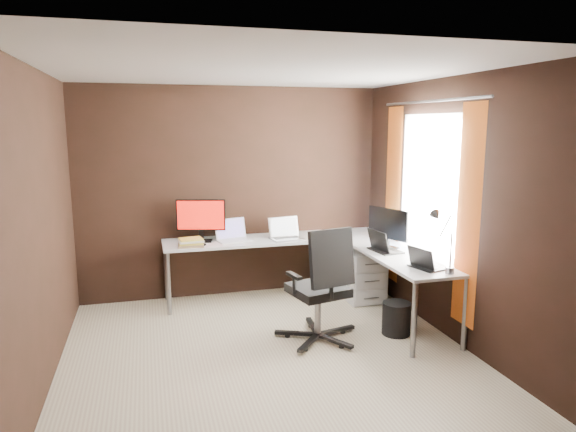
% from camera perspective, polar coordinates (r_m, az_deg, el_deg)
% --- Properties ---
extents(room, '(3.60, 3.60, 2.50)m').
position_cam_1_polar(room, '(4.59, 1.56, 0.37)').
color(room, beige).
rests_on(room, ground).
extents(desk, '(2.65, 2.25, 0.73)m').
position_cam_1_polar(desk, '(5.77, 3.47, -3.68)').
color(desk, white).
rests_on(desk, ground).
extents(drawer_pedestal, '(0.42, 0.50, 0.60)m').
position_cam_1_polar(drawer_pedestal, '(6.18, 8.28, -6.47)').
color(drawer_pedestal, white).
rests_on(drawer_pedestal, ground).
extents(monitor_left, '(0.55, 0.21, 0.48)m').
position_cam_1_polar(monitor_left, '(5.94, -9.66, -0.21)').
color(monitor_left, black).
rests_on(monitor_left, desk).
extents(monitor_right, '(0.23, 0.50, 0.44)m').
position_cam_1_polar(monitor_right, '(5.64, 11.06, -1.04)').
color(monitor_right, black).
rests_on(monitor_right, desk).
extents(laptop_white, '(0.42, 0.34, 0.25)m').
position_cam_1_polar(laptop_white, '(5.97, -6.18, -2.21)').
color(laptop_white, white).
rests_on(laptop_white, desk).
extents(laptop_silver, '(0.40, 0.31, 0.25)m').
position_cam_1_polar(laptop_silver, '(6.03, -0.26, -2.03)').
color(laptop_silver, silver).
rests_on(laptop_silver, desk).
extents(laptop_black_big, '(0.30, 0.38, 0.24)m').
position_cam_1_polar(laptop_black_big, '(5.52, 10.50, -3.38)').
color(laptop_black_big, black).
rests_on(laptop_black_big, desk).
extents(laptop_black_small, '(0.29, 0.35, 0.21)m').
position_cam_1_polar(laptop_black_small, '(4.96, 14.92, -5.14)').
color(laptop_black_small, black).
rests_on(laptop_black_small, desk).
extents(book_stack, '(0.30, 0.25, 0.09)m').
position_cam_1_polar(book_stack, '(5.76, -10.73, -2.91)').
color(book_stack, '#91734E').
rests_on(book_stack, desk).
extents(mouse_left, '(0.09, 0.06, 0.03)m').
position_cam_1_polar(mouse_left, '(5.75, -9.46, -3.16)').
color(mouse_left, black).
rests_on(mouse_left, desk).
extents(mouse_corner, '(0.11, 0.09, 0.04)m').
position_cam_1_polar(mouse_corner, '(6.10, 3.02, -2.24)').
color(mouse_corner, black).
rests_on(mouse_corner, desk).
extents(desk_lamp, '(0.19, 0.22, 0.58)m').
position_cam_1_polar(desk_lamp, '(4.81, 16.67, -1.85)').
color(desk_lamp, slate).
rests_on(desk_lamp, desk).
extents(office_chair, '(0.63, 0.65, 1.13)m').
position_cam_1_polar(office_chair, '(4.98, 3.59, -10.13)').
color(office_chair, black).
rests_on(office_chair, ground).
extents(wastebasket, '(0.33, 0.33, 0.32)m').
position_cam_1_polar(wastebasket, '(5.29, 11.95, -11.06)').
color(wastebasket, black).
rests_on(wastebasket, ground).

